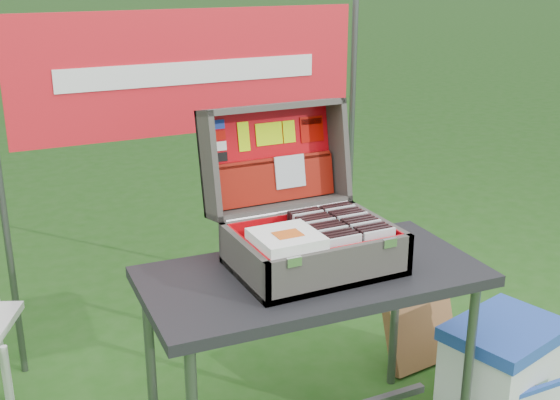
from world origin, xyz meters
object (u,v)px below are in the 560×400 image
table (311,364)px  cooler (502,369)px  suitcase (307,193)px  cardboard_box (419,325)px

table → cooler: 0.83m
suitcase → cooler: bearing=-15.1°
table → suitcase: bearing=82.5°
cardboard_box → cooler: bearing=-88.8°
table → cooler: bearing=-6.9°
table → cardboard_box: table is taller
table → suitcase: (0.01, 0.08, 0.63)m
suitcase → cardboard_box: suitcase is taller
table → cardboard_box: 0.83m
suitcase → cooler: suitcase is taller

